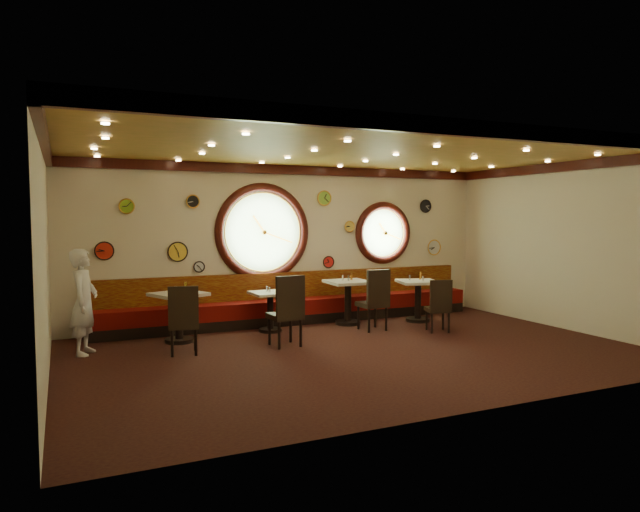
% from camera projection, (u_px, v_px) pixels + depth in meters
% --- Properties ---
extents(floor, '(9.00, 6.00, 0.00)m').
position_uv_depth(floor, '(359.00, 352.00, 9.12)').
color(floor, black).
rests_on(floor, ground).
extents(ceiling, '(9.00, 6.00, 0.02)m').
position_uv_depth(ceiling, '(360.00, 150.00, 8.90)').
color(ceiling, '#C88938').
rests_on(ceiling, wall_back).
extents(wall_back, '(9.00, 0.02, 3.20)m').
position_uv_depth(wall_back, '(290.00, 244.00, 11.73)').
color(wall_back, beige).
rests_on(wall_back, floor).
extents(wall_front, '(9.00, 0.02, 3.20)m').
position_uv_depth(wall_front, '(489.00, 268.00, 6.28)').
color(wall_front, beige).
rests_on(wall_front, floor).
extents(wall_left, '(0.02, 6.00, 3.20)m').
position_uv_depth(wall_left, '(44.00, 262.00, 7.15)').
color(wall_left, beige).
rests_on(wall_left, floor).
extents(wall_right, '(0.02, 6.00, 3.20)m').
position_uv_depth(wall_right, '(567.00, 246.00, 10.86)').
color(wall_right, beige).
rests_on(wall_right, floor).
extents(molding_back, '(9.00, 0.10, 0.18)m').
position_uv_depth(molding_back, '(291.00, 170.00, 11.58)').
color(molding_back, black).
rests_on(molding_back, wall_back).
extents(molding_front, '(9.00, 0.10, 0.18)m').
position_uv_depth(molding_front, '(489.00, 130.00, 6.22)').
color(molding_front, black).
rests_on(molding_front, wall_back).
extents(molding_left, '(0.10, 6.00, 0.18)m').
position_uv_depth(molding_left, '(44.00, 140.00, 7.07)').
color(molding_left, black).
rests_on(molding_left, wall_back).
extents(molding_right, '(0.10, 6.00, 0.18)m').
position_uv_depth(molding_right, '(568.00, 166.00, 10.74)').
color(molding_right, black).
rests_on(molding_right, wall_back).
extents(banquette_base, '(8.00, 0.55, 0.20)m').
position_uv_depth(banquette_base, '(296.00, 318.00, 11.58)').
color(banquette_base, black).
rests_on(banquette_base, floor).
extents(banquette_seat, '(8.00, 0.55, 0.30)m').
position_uv_depth(banquette_seat, '(296.00, 306.00, 11.57)').
color(banquette_seat, '#5E0908').
rests_on(banquette_seat, banquette_base).
extents(banquette_back, '(8.00, 0.10, 0.55)m').
position_uv_depth(banquette_back, '(291.00, 285.00, 11.74)').
color(banquette_back, '#5C0E07').
rests_on(banquette_back, wall_back).
extents(porthole_left_glass, '(1.66, 0.02, 1.66)m').
position_uv_depth(porthole_left_glass, '(263.00, 232.00, 11.46)').
color(porthole_left_glass, '#95C978').
rests_on(porthole_left_glass, wall_back).
extents(porthole_left_frame, '(1.98, 0.18, 1.98)m').
position_uv_depth(porthole_left_frame, '(263.00, 232.00, 11.45)').
color(porthole_left_frame, black).
rests_on(porthole_left_frame, wall_back).
extents(porthole_left_ring, '(1.61, 0.03, 1.61)m').
position_uv_depth(porthole_left_ring, '(263.00, 232.00, 11.42)').
color(porthole_left_ring, gold).
rests_on(porthole_left_ring, wall_back).
extents(porthole_right_glass, '(1.10, 0.02, 1.10)m').
position_uv_depth(porthole_right_glass, '(383.00, 233.00, 12.62)').
color(porthole_right_glass, '#95C978').
rests_on(porthole_right_glass, wall_back).
extents(porthole_right_frame, '(1.38, 0.18, 1.38)m').
position_uv_depth(porthole_right_frame, '(383.00, 233.00, 12.61)').
color(porthole_right_frame, black).
rests_on(porthole_right_frame, wall_back).
extents(porthole_right_ring, '(1.09, 0.03, 1.09)m').
position_uv_depth(porthole_right_ring, '(384.00, 233.00, 12.58)').
color(porthole_right_ring, gold).
rests_on(porthole_right_ring, wall_back).
extents(wall_clock_0, '(0.24, 0.03, 0.24)m').
position_uv_depth(wall_clock_0, '(328.00, 262.00, 12.08)').
color(wall_clock_0, red).
rests_on(wall_clock_0, wall_back).
extents(wall_clock_1, '(0.24, 0.03, 0.24)m').
position_uv_depth(wall_clock_1, '(193.00, 201.00, 10.81)').
color(wall_clock_1, black).
rests_on(wall_clock_1, wall_back).
extents(wall_clock_2, '(0.26, 0.03, 0.26)m').
position_uv_depth(wall_clock_2, '(127.00, 206.00, 10.33)').
color(wall_clock_2, '#7DAF23').
rests_on(wall_clock_2, wall_back).
extents(wall_clock_3, '(0.30, 0.03, 0.30)m').
position_uv_depth(wall_clock_3, '(324.00, 198.00, 11.94)').
color(wall_clock_3, '#81BC3B').
rests_on(wall_clock_3, wall_back).
extents(wall_clock_4, '(0.32, 0.03, 0.32)m').
position_uv_depth(wall_clock_4, '(104.00, 251.00, 10.22)').
color(wall_clock_4, red).
rests_on(wall_clock_4, wall_back).
extents(wall_clock_5, '(0.36, 0.03, 0.36)m').
position_uv_depth(wall_clock_5, '(178.00, 252.00, 10.76)').
color(wall_clock_5, yellow).
rests_on(wall_clock_5, wall_back).
extents(wall_clock_6, '(0.34, 0.03, 0.34)m').
position_uv_depth(wall_clock_6, '(434.00, 247.00, 13.17)').
color(wall_clock_6, silver).
rests_on(wall_clock_6, wall_back).
extents(wall_clock_7, '(0.28, 0.03, 0.28)m').
position_uv_depth(wall_clock_7, '(425.00, 206.00, 13.00)').
color(wall_clock_7, black).
rests_on(wall_clock_7, wall_back).
extents(wall_clock_8, '(0.20, 0.03, 0.20)m').
position_uv_depth(wall_clock_8, '(199.00, 267.00, 10.94)').
color(wall_clock_8, silver).
rests_on(wall_clock_8, wall_back).
extents(wall_clock_9, '(0.22, 0.03, 0.22)m').
position_uv_depth(wall_clock_9, '(349.00, 226.00, 12.23)').
color(wall_clock_9, gold).
rests_on(wall_clock_9, wall_back).
extents(table_a, '(1.03, 1.03, 0.86)m').
position_uv_depth(table_a, '(179.00, 311.00, 9.79)').
color(table_a, black).
rests_on(table_a, floor).
extents(table_b, '(0.71, 0.71, 0.75)m').
position_uv_depth(table_b, '(270.00, 307.00, 10.70)').
color(table_b, black).
rests_on(table_b, floor).
extents(table_c, '(0.82, 0.82, 0.88)m').
position_uv_depth(table_c, '(348.00, 297.00, 11.42)').
color(table_c, black).
rests_on(table_c, floor).
extents(table_d, '(0.95, 0.95, 0.85)m').
position_uv_depth(table_d, '(418.00, 296.00, 11.74)').
color(table_d, black).
rests_on(table_d, floor).
extents(chair_a, '(0.53, 0.53, 0.68)m').
position_uv_depth(chair_a, '(183.00, 316.00, 8.87)').
color(chair_a, black).
rests_on(chair_a, floor).
extents(chair_b, '(0.53, 0.53, 0.74)m').
position_uv_depth(chair_b, '(288.00, 306.00, 9.42)').
color(chair_b, black).
rests_on(chair_b, floor).
extents(chair_c, '(0.51, 0.51, 0.73)m').
position_uv_depth(chair_c, '(375.00, 296.00, 10.75)').
color(chair_c, black).
rests_on(chair_c, floor).
extents(chair_d, '(0.52, 0.52, 0.62)m').
position_uv_depth(chair_d, '(439.00, 302.00, 10.61)').
color(chair_d, black).
rests_on(chair_d, floor).
extents(condiment_a_salt, '(0.04, 0.04, 0.11)m').
position_uv_depth(condiment_a_salt, '(176.00, 289.00, 9.80)').
color(condiment_a_salt, silver).
rests_on(condiment_a_salt, table_a).
extents(condiment_b_salt, '(0.04, 0.04, 0.10)m').
position_uv_depth(condiment_b_salt, '(267.00, 289.00, 10.70)').
color(condiment_b_salt, silver).
rests_on(condiment_b_salt, table_b).
extents(condiment_c_salt, '(0.04, 0.04, 0.11)m').
position_uv_depth(condiment_c_salt, '(343.00, 278.00, 11.42)').
color(condiment_c_salt, silver).
rests_on(condiment_c_salt, table_c).
extents(condiment_d_salt, '(0.04, 0.04, 0.11)m').
position_uv_depth(condiment_d_salt, '(410.00, 278.00, 11.76)').
color(condiment_d_salt, silver).
rests_on(condiment_d_salt, table_d).
extents(condiment_a_pepper, '(0.03, 0.03, 0.09)m').
position_uv_depth(condiment_a_pepper, '(179.00, 290.00, 9.77)').
color(condiment_a_pepper, silver).
rests_on(condiment_a_pepper, table_a).
extents(condiment_b_pepper, '(0.03, 0.03, 0.10)m').
position_uv_depth(condiment_b_pepper, '(270.00, 290.00, 10.60)').
color(condiment_b_pepper, silver).
rests_on(condiment_b_pepper, table_b).
extents(condiment_c_pepper, '(0.04, 0.04, 0.11)m').
position_uv_depth(condiment_c_pepper, '(348.00, 278.00, 11.35)').
color(condiment_c_pepper, '#B8B8BC').
rests_on(condiment_c_pepper, table_c).
extents(condiment_d_pepper, '(0.04, 0.04, 0.10)m').
position_uv_depth(condiment_d_pepper, '(423.00, 278.00, 11.65)').
color(condiment_d_pepper, silver).
rests_on(condiment_d_pepper, table_d).
extents(condiment_a_bottle, '(0.05, 0.05, 0.17)m').
position_uv_depth(condiment_a_bottle, '(186.00, 287.00, 9.90)').
color(condiment_a_bottle, yellow).
rests_on(condiment_a_bottle, table_a).
extents(condiment_b_bottle, '(0.06, 0.06, 0.18)m').
position_uv_depth(condiment_b_bottle, '(277.00, 286.00, 10.79)').
color(condiment_b_bottle, gold).
rests_on(condiment_b_bottle, table_b).
extents(condiment_c_bottle, '(0.04, 0.04, 0.14)m').
position_uv_depth(condiment_c_bottle, '(351.00, 276.00, 11.51)').
color(condiment_c_bottle, '#C67F2E').
rests_on(condiment_c_bottle, table_c).
extents(condiment_d_bottle, '(0.05, 0.05, 0.16)m').
position_uv_depth(condiment_d_bottle, '(420.00, 276.00, 11.91)').
color(condiment_d_bottle, gold).
rests_on(condiment_d_bottle, table_d).
extents(waiter, '(0.58, 0.71, 1.67)m').
position_uv_depth(waiter, '(84.00, 302.00, 8.92)').
color(waiter, white).
rests_on(waiter, floor).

